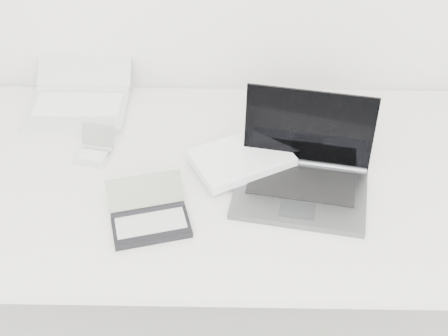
{
  "coord_description": "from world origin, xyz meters",
  "views": [
    {
      "loc": [
        -0.01,
        0.33,
        1.84
      ],
      "look_at": [
        -0.03,
        1.51,
        0.79
      ],
      "focal_mm": 50.0,
      "sensor_mm": 36.0,
      "label": 1
    }
  ],
  "objects_px": {
    "desk": "(235,188)",
    "netbook_open_white": "(80,96)",
    "laptop_large": "(281,169)",
    "palmtop_charcoal": "(150,218)"
  },
  "relations": [
    {
      "from": "desk",
      "to": "netbook_open_white",
      "type": "relative_size",
      "value": 4.58
    },
    {
      "from": "desk",
      "to": "palmtop_charcoal",
      "type": "relative_size",
      "value": 7.38
    },
    {
      "from": "desk",
      "to": "netbook_open_white",
      "type": "height_order",
      "value": "netbook_open_white"
    },
    {
      "from": "laptop_large",
      "to": "palmtop_charcoal",
      "type": "height_order",
      "value": "laptop_large"
    },
    {
      "from": "netbook_open_white",
      "to": "laptop_large",
      "type": "bearing_deg",
      "value": -29.47
    },
    {
      "from": "laptop_large",
      "to": "palmtop_charcoal",
      "type": "bearing_deg",
      "value": -142.65
    },
    {
      "from": "desk",
      "to": "laptop_large",
      "type": "distance_m",
      "value": 0.14
    },
    {
      "from": "laptop_large",
      "to": "netbook_open_white",
      "type": "distance_m",
      "value": 0.67
    },
    {
      "from": "laptop_large",
      "to": "netbook_open_white",
      "type": "xyz_separation_m",
      "value": [
        -0.58,
        0.33,
        -0.01
      ]
    },
    {
      "from": "netbook_open_white",
      "to": "palmtop_charcoal",
      "type": "height_order",
      "value": "netbook_open_white"
    }
  ]
}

